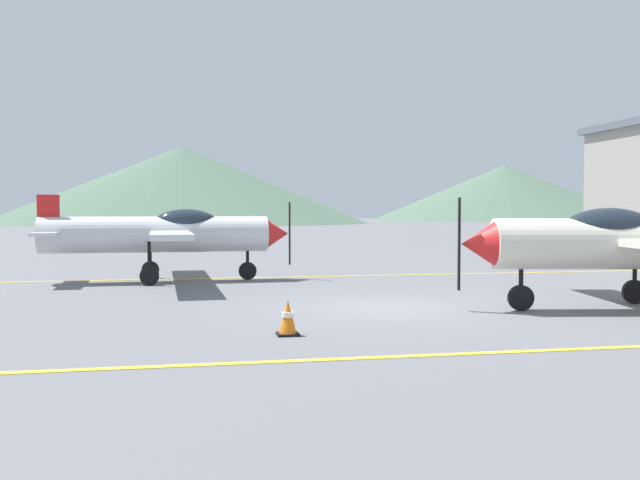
# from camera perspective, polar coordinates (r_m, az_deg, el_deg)

# --- Properties ---
(ground_plane) EXTENTS (400.00, 400.00, 0.00)m
(ground_plane) POSITION_cam_1_polar(r_m,az_deg,el_deg) (14.90, 5.95, -5.52)
(ground_plane) COLOR slate
(apron_line_near) EXTENTS (80.00, 0.16, 0.01)m
(apron_line_near) POSITION_cam_1_polar(r_m,az_deg,el_deg) (10.42, 13.88, -8.95)
(apron_line_near) COLOR yellow
(apron_line_near) RESTS_ON ground_plane
(apron_line_far) EXTENTS (80.00, 0.16, 0.01)m
(apron_line_far) POSITION_cam_1_polar(r_m,az_deg,el_deg) (21.84, 0.40, -3.00)
(apron_line_far) COLOR yellow
(apron_line_far) RESTS_ON ground_plane
(airplane_near) EXTENTS (7.34, 8.39, 2.51)m
(airplane_near) POSITION_cam_1_polar(r_m,az_deg,el_deg) (15.67, 24.48, -0.14)
(airplane_near) COLOR silver
(airplane_near) RESTS_ON ground_plane
(airplane_mid) EXTENTS (7.26, 8.37, 2.51)m
(airplane_mid) POSITION_cam_1_polar(r_m,az_deg,el_deg) (20.73, -12.48, 0.56)
(airplane_mid) COLOR silver
(airplane_mid) RESTS_ON ground_plane
(traffic_cone_front) EXTENTS (0.36, 0.36, 0.59)m
(traffic_cone_front) POSITION_cam_1_polar(r_m,az_deg,el_deg) (11.51, -2.65, -6.38)
(traffic_cone_front) COLOR black
(traffic_cone_front) RESTS_ON ground_plane
(hill_centerleft) EXTENTS (67.43, 67.43, 13.79)m
(hill_centerleft) POSITION_cam_1_polar(r_m,az_deg,el_deg) (128.97, -11.22, 4.43)
(hill_centerleft) COLOR #4C6651
(hill_centerleft) RESTS_ON ground_plane
(hill_centerright) EXTENTS (63.78, 63.78, 13.18)m
(hill_centerright) POSITION_cam_1_polar(r_m,az_deg,el_deg) (172.65, 14.84, 3.75)
(hill_centerright) COLOR #4C6651
(hill_centerright) RESTS_ON ground_plane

